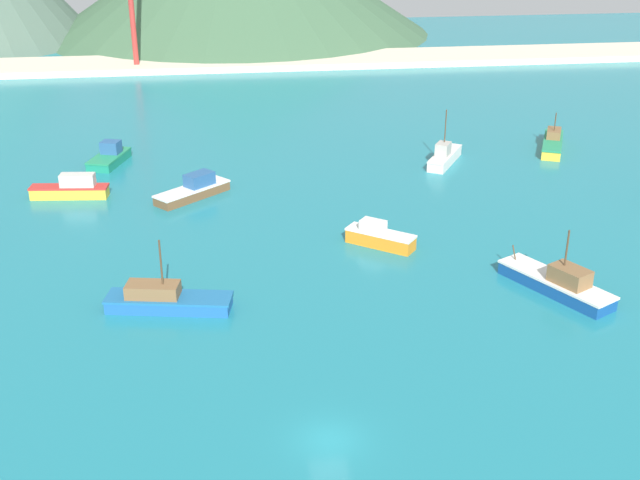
% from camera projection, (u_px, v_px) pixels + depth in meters
% --- Properties ---
extents(ground, '(260.00, 280.00, 0.50)m').
position_uv_depth(ground, '(286.00, 249.00, 78.18)').
color(ground, teal).
extents(fishing_boat_0, '(5.08, 7.84, 2.66)m').
position_uv_depth(fishing_boat_0, '(109.00, 157.00, 100.76)').
color(fishing_boat_0, '#198466').
rests_on(fishing_boat_0, ground).
extents(fishing_boat_1, '(8.63, 7.98, 2.58)m').
position_uv_depth(fishing_boat_1, '(194.00, 189.00, 89.94)').
color(fishing_boat_1, brown).
rests_on(fishing_boat_1, ground).
extents(fishing_boat_2, '(7.58, 10.81, 5.94)m').
position_uv_depth(fishing_boat_2, '(558.00, 283.00, 68.92)').
color(fishing_boat_2, '#14478C').
rests_on(fishing_boat_2, ground).
extents(fishing_boat_3, '(10.66, 4.60, 6.19)m').
position_uv_depth(fishing_boat_3, '(165.00, 299.00, 66.31)').
color(fishing_boat_3, '#1E5BA8').
rests_on(fishing_boat_3, ground).
extents(fishing_boat_5, '(6.28, 8.48, 7.02)m').
position_uv_depth(fishing_boat_5, '(444.00, 156.00, 100.57)').
color(fishing_boat_5, silver).
rests_on(fishing_boat_5, ground).
extents(fishing_boat_8, '(6.62, 5.75, 2.48)m').
position_uv_depth(fishing_boat_8, '(379.00, 237.00, 77.82)').
color(fishing_boat_8, orange).
rests_on(fishing_boat_8, ground).
extents(fishing_boat_11, '(8.74, 2.86, 2.76)m').
position_uv_depth(fishing_boat_11, '(72.00, 189.00, 89.75)').
color(fishing_boat_11, gold).
rests_on(fishing_boat_11, ground).
extents(fishing_boat_14, '(6.41, 10.36, 4.80)m').
position_uv_depth(fishing_boat_14, '(553.00, 143.00, 106.10)').
color(fishing_boat_14, gold).
rests_on(fishing_boat_14, ground).
extents(beach_strip, '(247.00, 14.13, 1.20)m').
position_uv_depth(beach_strip, '(246.00, 62.00, 155.24)').
color(beach_strip, beige).
rests_on(beach_strip, ground).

